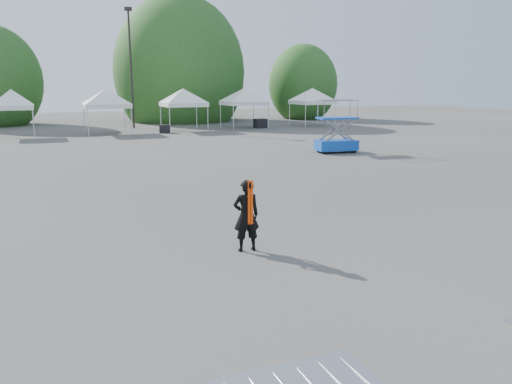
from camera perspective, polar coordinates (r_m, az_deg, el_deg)
name	(u,v)px	position (r m, az deg, el deg)	size (l,w,h in m)	color
ground	(239,232)	(12.69, -2.01, -4.57)	(120.00, 120.00, 0.00)	#474442
light_pole_east	(131,61)	(43.99, -14.13, 14.28)	(0.60, 0.25, 9.80)	black
tree_mid_e	(180,72)	(52.09, -8.72, 13.38)	(5.12, 5.12, 7.79)	#382314
tree_far_e	(303,85)	(55.07, 5.38, 12.13)	(3.84, 3.84, 5.84)	#382314
tent_d	(11,93)	(39.01, -26.20, 10.10)	(3.82, 3.82, 3.88)	silver
tent_e	(106,93)	(39.33, -16.80, 10.83)	(4.61, 4.61, 3.88)	silver
tent_f	(183,92)	(40.58, -8.33, 11.24)	(4.58, 4.58, 3.88)	silver
tent_g	(244,92)	(42.86, -1.40, 11.41)	(4.70, 4.70, 3.88)	silver
tent_h	(312,91)	(45.13, 6.47, 11.38)	(4.47, 4.47, 3.88)	silver
man	(246,215)	(11.07, -1.12, -2.70)	(0.63, 0.45, 1.63)	black
scissor_lift	(337,126)	(27.58, 9.23, 7.42)	(2.33, 1.39, 2.84)	#0B4798
crate_mid	(165,129)	(39.10, -10.38, 7.11)	(0.80, 0.62, 0.62)	black
crate_east	(260,123)	(43.00, 0.50, 7.85)	(0.99, 0.77, 0.77)	black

